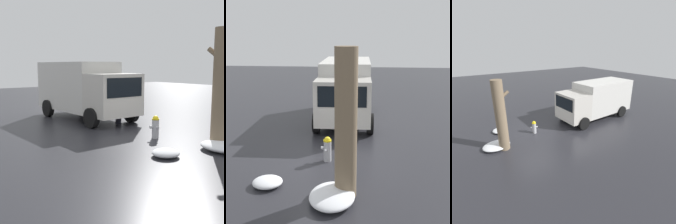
# 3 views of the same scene
# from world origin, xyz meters

# --- Properties ---
(ground_plane) EXTENTS (60.00, 60.00, 0.00)m
(ground_plane) POSITION_xyz_m (0.00, 0.00, 0.00)
(ground_plane) COLOR #28282D
(fire_hydrant) EXTENTS (0.47, 0.38, 0.87)m
(fire_hydrant) POSITION_xyz_m (0.00, 0.00, 0.45)
(fire_hydrant) COLOR #B7B7BC
(fire_hydrant) RESTS_ON ground_plane
(tree_trunk) EXTENTS (0.89, 0.58, 3.96)m
(tree_trunk) POSITION_xyz_m (-2.23, -0.77, 1.99)
(tree_trunk) COLOR #7F6B51
(tree_trunk) RESTS_ON ground_plane
(delivery_truck) EXTENTS (6.27, 2.72, 2.91)m
(delivery_truck) POSITION_xyz_m (5.44, -0.24, 1.59)
(delivery_truck) COLOR beige
(delivery_truck) RESTS_ON ground_plane
(pedestrian) EXTENTS (0.40, 0.40, 1.84)m
(pedestrian) POSITION_xyz_m (3.14, -0.68, 1.00)
(pedestrian) COLOR #23232D
(pedestrian) RESTS_ON ground_plane
(snow_pile_by_hydrant) EXTENTS (1.53, 1.19, 0.30)m
(snow_pile_by_hydrant) POSITION_xyz_m (-2.61, -0.45, 0.15)
(snow_pile_by_hydrant) COLOR white
(snow_pile_by_hydrant) RESTS_ON ground_plane
(snow_pile_curbside) EXTENTS (0.83, 0.86, 0.24)m
(snow_pile_curbside) POSITION_xyz_m (-1.94, 1.49, 0.12)
(snow_pile_curbside) COLOR white
(snow_pile_curbside) RESTS_ON ground_plane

